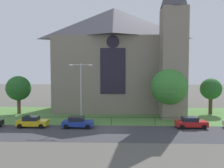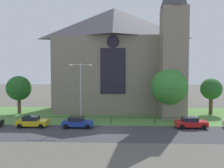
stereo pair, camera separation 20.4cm
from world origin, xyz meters
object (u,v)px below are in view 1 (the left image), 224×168
tree_right_far (211,89)px  parked_car_red (191,122)px  tree_left_far (19,88)px  tree_right_near (169,87)px  parked_car_yellow (32,122)px  streetlamp_near (81,86)px  church_building (118,58)px  parked_car_blue (78,122)px

tree_right_far → parked_car_red: 13.08m
tree_right_far → tree_left_far: size_ratio=0.94×
tree_right_near → parked_car_red: (1.88, -5.84, -4.49)m
parked_car_yellow → tree_left_far: bearing=121.3°
streetlamp_near → parked_car_red: (15.40, -1.30, -4.86)m
tree_right_near → streetlamp_near: bearing=-161.5°
parked_car_yellow → streetlamp_near: bearing=12.7°
tree_right_near → tree_left_far: 26.36m
tree_right_far → streetlamp_near: bearing=-156.9°
tree_right_far → parked_car_yellow: (-28.63, -10.91, -3.68)m
tree_right_near → church_building: bearing=134.2°
streetlamp_near → parked_car_yellow: 8.37m
tree_left_far → parked_car_yellow: size_ratio=1.62×
church_building → parked_car_yellow: bearing=-128.8°
tree_right_near → parked_car_yellow: 21.52m
church_building → tree_right_far: (16.84, -3.76, -5.84)m
parked_car_yellow → parked_car_blue: 6.43m
tree_right_far → tree_left_far: bearing=-177.9°
tree_right_far → parked_car_red: bearing=-121.7°
parked_car_yellow → parked_car_red: 22.04m
church_building → tree_left_far: bearing=-164.2°
tree_right_near → parked_car_red: bearing=-72.2°
church_building → streetlamp_near: bearing=-111.4°
church_building → streetlamp_near: size_ratio=2.92×
parked_car_blue → parked_car_red: 15.61m
tree_right_near → parked_car_yellow: (-20.16, -6.07, -4.49)m
streetlamp_near → parked_car_yellow: (-6.64, -1.54, -4.86)m
tree_right_far → tree_left_far: (-34.58, -1.25, 0.16)m
parked_car_red → tree_right_far: bearing=57.2°
tree_left_far → parked_car_blue: 16.25m
tree_right_near → tree_right_far: bearing=29.7°
streetlamp_near → parked_car_red: bearing=-4.8°
tree_right_far → tree_right_near: size_ratio=0.78×
tree_right_far → parked_car_red: tree_right_far is taller
parked_car_yellow → parked_car_red: bearing=0.3°
church_building → parked_car_blue: bearing=-109.9°
streetlamp_near → parked_car_yellow: streetlamp_near is taller
tree_right_far → tree_left_far: tree_left_far is taller
tree_right_near → parked_car_blue: size_ratio=1.93×
church_building → streetlamp_near: (-5.15, -13.14, -4.67)m
church_building → tree_right_near: 13.02m
tree_right_near → tree_left_far: (-26.11, 3.59, -0.65)m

